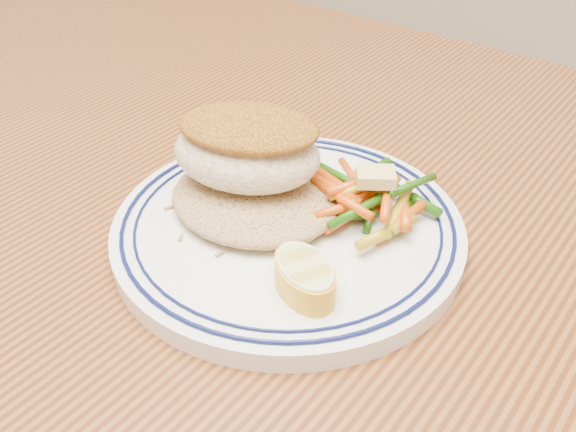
# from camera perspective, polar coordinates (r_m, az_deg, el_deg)

# --- Properties ---
(dining_table) EXTENTS (1.50, 0.90, 0.75)m
(dining_table) POSITION_cam_1_polar(r_m,az_deg,el_deg) (0.53, -0.61, -10.68)
(dining_table) COLOR #502710
(dining_table) RESTS_ON ground
(plate) EXTENTS (0.25, 0.25, 0.02)m
(plate) POSITION_cam_1_polar(r_m,az_deg,el_deg) (0.46, 0.00, -1.05)
(plate) COLOR white
(plate) RESTS_ON dining_table
(rice_pilaf) EXTENTS (0.13, 0.11, 0.02)m
(rice_pilaf) POSITION_cam_1_polar(r_m,az_deg,el_deg) (0.47, -3.00, 1.92)
(rice_pilaf) COLOR #9A794D
(rice_pilaf) RESTS_ON plate
(fish_fillet) EXTENTS (0.13, 0.11, 0.05)m
(fish_fillet) POSITION_cam_1_polar(r_m,az_deg,el_deg) (0.46, -3.66, 6.14)
(fish_fillet) COLOR beige
(fish_fillet) RESTS_ON rice_pilaf
(vegetable_pile) EXTENTS (0.10, 0.10, 0.03)m
(vegetable_pile) POSITION_cam_1_polar(r_m,az_deg,el_deg) (0.46, 7.31, 1.38)
(vegetable_pile) COLOR #1B4F09
(vegetable_pile) RESTS_ON plate
(butter_pat) EXTENTS (0.03, 0.03, 0.01)m
(butter_pat) POSITION_cam_1_polar(r_m,az_deg,el_deg) (0.45, 7.82, 3.47)
(butter_pat) COLOR #E3C86F
(butter_pat) RESTS_ON vegetable_pile
(lemon_wedge) EXTENTS (0.07, 0.07, 0.02)m
(lemon_wedge) POSITION_cam_1_polar(r_m,az_deg,el_deg) (0.40, 1.50, -5.31)
(lemon_wedge) COLOR yellow
(lemon_wedge) RESTS_ON plate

